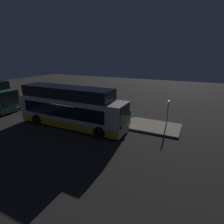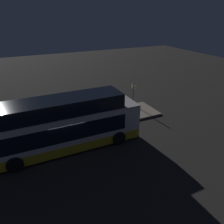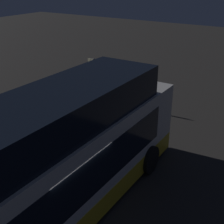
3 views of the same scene
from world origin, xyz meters
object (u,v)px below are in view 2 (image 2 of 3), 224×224
(sign_post, at_px, (133,92))
(bus_lead, at_px, (62,128))
(passenger_with_bags, at_px, (83,107))
(trash_bin, at_px, (102,117))
(passenger_boarding, at_px, (90,114))
(suitcase, at_px, (93,117))
(passenger_waiting, at_px, (112,109))

(sign_post, bearing_deg, bus_lead, -151.97)
(passenger_with_bags, xyz_separation_m, trash_bin, (1.19, -1.65, -0.57))
(bus_lead, relative_size, trash_bin, 17.67)
(bus_lead, bearing_deg, sign_post, 28.03)
(passenger_with_bags, height_order, sign_post, sign_post)
(passenger_boarding, height_order, trash_bin, passenger_boarding)
(sign_post, xyz_separation_m, trash_bin, (-4.38, -1.85, -1.20))
(suitcase, bearing_deg, passenger_waiting, -15.45)
(passenger_waiting, distance_m, passenger_with_bags, 2.81)
(passenger_waiting, relative_size, trash_bin, 2.71)
(sign_post, bearing_deg, passenger_boarding, -160.56)
(passenger_waiting, relative_size, suitcase, 2.07)
(bus_lead, distance_m, suitcase, 4.85)
(passenger_waiting, bearing_deg, suitcase, -125.16)
(bus_lead, relative_size, sign_post, 4.86)
(bus_lead, bearing_deg, passenger_waiting, 26.54)
(bus_lead, distance_m, trash_bin, 5.23)
(passenger_boarding, distance_m, passenger_with_bags, 1.75)
(passenger_boarding, xyz_separation_m, sign_post, (5.50, 1.94, 0.65))
(passenger_waiting, distance_m, suitcase, 1.91)
(passenger_with_bags, relative_size, trash_bin, 2.51)
(passenger_boarding, height_order, suitcase, passenger_boarding)
(passenger_boarding, height_order, passenger_with_bags, passenger_with_bags)
(passenger_boarding, relative_size, sign_post, 0.68)
(bus_lead, xyz_separation_m, passenger_waiting, (5.24, 2.62, -0.66))
(bus_lead, height_order, trash_bin, bus_lead)
(suitcase, bearing_deg, passenger_with_bags, 108.43)
(bus_lead, xyz_separation_m, passenger_boarding, (3.14, 2.66, -0.73))
(passenger_boarding, distance_m, passenger_waiting, 2.10)
(passenger_waiting, height_order, suitcase, passenger_waiting)
(passenger_waiting, xyz_separation_m, sign_post, (3.40, 1.98, 0.59))
(suitcase, xyz_separation_m, trash_bin, (0.76, -0.35, 0.02))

